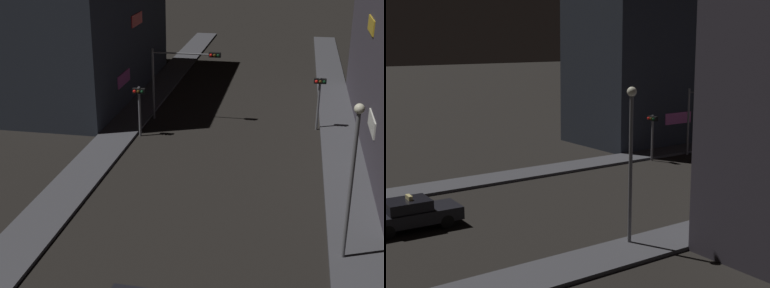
# 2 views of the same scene
# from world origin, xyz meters

# --- Properties ---
(sidewalk_left) EXTENTS (2.42, 65.45, 0.17)m
(sidewalk_left) POSITION_xyz_m (-7.11, 30.72, 0.09)
(sidewalk_left) COLOR #424247
(sidewalk_left) RESTS_ON ground_plane
(sidewalk_right) EXTENTS (2.42, 65.45, 0.17)m
(sidewalk_right) POSITION_xyz_m (7.11, 30.72, 0.09)
(sidewalk_right) COLOR #424247
(sidewalk_right) RESTS_ON ground_plane
(building_facade_left) EXTENTS (8.14, 19.69, 13.08)m
(building_facade_left) POSITION_xyz_m (-12.35, 36.62, 6.54)
(building_facade_left) COLOR #282D38
(building_facade_left) RESTS_ON ground_plane
(traffic_light_overhead) EXTENTS (4.78, 0.42, 5.00)m
(traffic_light_overhead) POSITION_xyz_m (-3.76, 31.05, 3.67)
(traffic_light_overhead) COLOR slate
(traffic_light_overhead) RESTS_ON ground_plane
(traffic_light_left_kerb) EXTENTS (0.80, 0.42, 3.30)m
(traffic_light_left_kerb) POSITION_xyz_m (-5.65, 27.43, 2.39)
(traffic_light_left_kerb) COLOR slate
(traffic_light_left_kerb) RESTS_ON ground_plane
(traffic_light_right_kerb) EXTENTS (0.80, 0.42, 3.62)m
(traffic_light_right_kerb) POSITION_xyz_m (5.65, 30.78, 2.60)
(traffic_light_right_kerb) COLOR slate
(traffic_light_right_kerb) RESTS_ON ground_plane
(street_lamp_near_block) EXTENTS (0.40, 0.40, 6.60)m
(street_lamp_near_block) POSITION_xyz_m (6.46, 14.95, 4.24)
(street_lamp_near_block) COLOR slate
(street_lamp_near_block) RESTS_ON sidewalk_right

